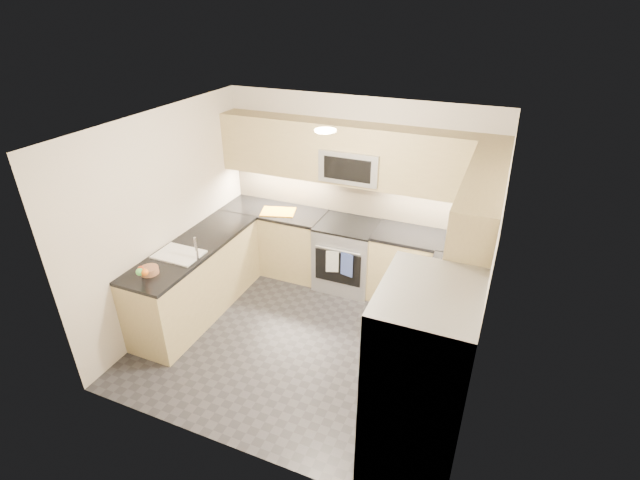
# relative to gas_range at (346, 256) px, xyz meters

# --- Properties ---
(floor) EXTENTS (3.60, 3.20, 0.00)m
(floor) POSITION_rel_gas_range_xyz_m (0.00, -1.28, -0.46)
(floor) COLOR #242328
(floor) RESTS_ON ground
(ceiling) EXTENTS (3.60, 3.20, 0.02)m
(ceiling) POSITION_rel_gas_range_xyz_m (0.00, -1.28, 2.04)
(ceiling) COLOR beige
(ceiling) RESTS_ON wall_back
(wall_back) EXTENTS (3.60, 0.02, 2.50)m
(wall_back) POSITION_rel_gas_range_xyz_m (0.00, 0.32, 0.79)
(wall_back) COLOR beige
(wall_back) RESTS_ON floor
(wall_front) EXTENTS (3.60, 0.02, 2.50)m
(wall_front) POSITION_rel_gas_range_xyz_m (0.00, -2.88, 0.79)
(wall_front) COLOR beige
(wall_front) RESTS_ON floor
(wall_left) EXTENTS (0.02, 3.20, 2.50)m
(wall_left) POSITION_rel_gas_range_xyz_m (-1.80, -1.28, 0.79)
(wall_left) COLOR beige
(wall_left) RESTS_ON floor
(wall_right) EXTENTS (0.02, 3.20, 2.50)m
(wall_right) POSITION_rel_gas_range_xyz_m (1.80, -1.28, 0.79)
(wall_right) COLOR beige
(wall_right) RESTS_ON floor
(base_cab_back_left) EXTENTS (1.42, 0.60, 0.90)m
(base_cab_back_left) POSITION_rel_gas_range_xyz_m (-1.09, 0.02, -0.01)
(base_cab_back_left) COLOR tan
(base_cab_back_left) RESTS_ON floor
(base_cab_back_right) EXTENTS (1.42, 0.60, 0.90)m
(base_cab_back_right) POSITION_rel_gas_range_xyz_m (1.09, 0.02, -0.01)
(base_cab_back_right) COLOR tan
(base_cab_back_right) RESTS_ON floor
(base_cab_right) EXTENTS (0.60, 1.70, 0.90)m
(base_cab_right) POSITION_rel_gas_range_xyz_m (1.50, -1.12, -0.01)
(base_cab_right) COLOR tan
(base_cab_right) RESTS_ON floor
(base_cab_peninsula) EXTENTS (0.60, 2.00, 0.90)m
(base_cab_peninsula) POSITION_rel_gas_range_xyz_m (-1.50, -1.28, -0.01)
(base_cab_peninsula) COLOR tan
(base_cab_peninsula) RESTS_ON floor
(countertop_back_left) EXTENTS (1.42, 0.63, 0.04)m
(countertop_back_left) POSITION_rel_gas_range_xyz_m (-1.09, 0.02, 0.47)
(countertop_back_left) COLOR black
(countertop_back_left) RESTS_ON base_cab_back_left
(countertop_back_right) EXTENTS (1.42, 0.63, 0.04)m
(countertop_back_right) POSITION_rel_gas_range_xyz_m (1.09, 0.02, 0.47)
(countertop_back_right) COLOR black
(countertop_back_right) RESTS_ON base_cab_back_right
(countertop_right) EXTENTS (0.63, 1.70, 0.04)m
(countertop_right) POSITION_rel_gas_range_xyz_m (1.50, -1.12, 0.47)
(countertop_right) COLOR black
(countertop_right) RESTS_ON base_cab_right
(countertop_peninsula) EXTENTS (0.63, 2.00, 0.04)m
(countertop_peninsula) POSITION_rel_gas_range_xyz_m (-1.50, -1.28, 0.47)
(countertop_peninsula) COLOR black
(countertop_peninsula) RESTS_ON base_cab_peninsula
(upper_cab_back) EXTENTS (3.60, 0.35, 0.75)m
(upper_cab_back) POSITION_rel_gas_range_xyz_m (0.00, 0.15, 1.37)
(upper_cab_back) COLOR tan
(upper_cab_back) RESTS_ON wall_back
(upper_cab_right) EXTENTS (0.35, 1.95, 0.75)m
(upper_cab_right) POSITION_rel_gas_range_xyz_m (1.62, -1.00, 1.37)
(upper_cab_right) COLOR tan
(upper_cab_right) RESTS_ON wall_right
(backsplash_back) EXTENTS (3.60, 0.01, 0.51)m
(backsplash_back) POSITION_rel_gas_range_xyz_m (0.00, 0.32, 0.74)
(backsplash_back) COLOR tan
(backsplash_back) RESTS_ON wall_back
(backsplash_right) EXTENTS (0.01, 2.30, 0.51)m
(backsplash_right) POSITION_rel_gas_range_xyz_m (1.80, -0.82, 0.74)
(backsplash_right) COLOR tan
(backsplash_right) RESTS_ON wall_right
(gas_range) EXTENTS (0.76, 0.65, 0.91)m
(gas_range) POSITION_rel_gas_range_xyz_m (0.00, 0.00, 0.00)
(gas_range) COLOR #9E9FA5
(gas_range) RESTS_ON floor
(range_cooktop) EXTENTS (0.76, 0.65, 0.03)m
(range_cooktop) POSITION_rel_gas_range_xyz_m (0.00, 0.00, 0.46)
(range_cooktop) COLOR black
(range_cooktop) RESTS_ON gas_range
(oven_door_glass) EXTENTS (0.62, 0.02, 0.45)m
(oven_door_glass) POSITION_rel_gas_range_xyz_m (0.00, -0.33, -0.01)
(oven_door_glass) COLOR black
(oven_door_glass) RESTS_ON gas_range
(oven_handle) EXTENTS (0.60, 0.02, 0.02)m
(oven_handle) POSITION_rel_gas_range_xyz_m (0.00, -0.35, 0.26)
(oven_handle) COLOR #B2B5BA
(oven_handle) RESTS_ON gas_range
(microwave) EXTENTS (0.76, 0.40, 0.40)m
(microwave) POSITION_rel_gas_range_xyz_m (0.00, 0.12, 1.24)
(microwave) COLOR #A6A9AE
(microwave) RESTS_ON upper_cab_back
(microwave_door) EXTENTS (0.60, 0.01, 0.28)m
(microwave_door) POSITION_rel_gas_range_xyz_m (0.00, -0.08, 1.24)
(microwave_door) COLOR black
(microwave_door) RESTS_ON microwave
(refrigerator) EXTENTS (0.70, 0.90, 1.80)m
(refrigerator) POSITION_rel_gas_range_xyz_m (1.45, -2.43, 0.45)
(refrigerator) COLOR #9EA1A5
(refrigerator) RESTS_ON floor
(fridge_handle_left) EXTENTS (0.02, 0.02, 1.20)m
(fridge_handle_left) POSITION_rel_gas_range_xyz_m (1.08, -2.61, 0.49)
(fridge_handle_left) COLOR #B2B5BA
(fridge_handle_left) RESTS_ON refrigerator
(fridge_handle_right) EXTENTS (0.02, 0.02, 1.20)m
(fridge_handle_right) POSITION_rel_gas_range_xyz_m (1.08, -2.25, 0.49)
(fridge_handle_right) COLOR #B2B5BA
(fridge_handle_right) RESTS_ON refrigerator
(sink_basin) EXTENTS (0.52, 0.38, 0.16)m
(sink_basin) POSITION_rel_gas_range_xyz_m (-1.50, -1.53, 0.42)
(sink_basin) COLOR white
(sink_basin) RESTS_ON base_cab_peninsula
(faucet) EXTENTS (0.03, 0.03, 0.28)m
(faucet) POSITION_rel_gas_range_xyz_m (-1.24, -1.53, 0.62)
(faucet) COLOR silver
(faucet) RESTS_ON countertop_peninsula
(utensil_bowl) EXTENTS (0.40, 0.40, 0.18)m
(utensil_bowl) POSITION_rel_gas_range_xyz_m (1.66, -0.11, 0.57)
(utensil_bowl) COLOR #67AA49
(utensil_bowl) RESTS_ON countertop_back_right
(cutting_board) EXTENTS (0.52, 0.43, 0.01)m
(cutting_board) POSITION_rel_gas_range_xyz_m (-0.99, -0.04, 0.49)
(cutting_board) COLOR orange
(cutting_board) RESTS_ON countertop_back_left
(fruit_basket) EXTENTS (0.20, 0.20, 0.07)m
(fruit_basket) POSITION_rel_gas_range_xyz_m (-1.54, -1.96, 0.52)
(fruit_basket) COLOR #A26B4B
(fruit_basket) RESTS_ON countertop_peninsula
(fruit_apple) EXTENTS (0.07, 0.07, 0.07)m
(fruit_apple) POSITION_rel_gas_range_xyz_m (-1.54, -2.08, 0.60)
(fruit_apple) COLOR #9D2F12
(fruit_apple) RESTS_ON fruit_basket
(fruit_pear) EXTENTS (0.08, 0.08, 0.08)m
(fruit_pear) POSITION_rel_gas_range_xyz_m (-1.51, -2.12, 0.60)
(fruit_pear) COLOR #53C254
(fruit_pear) RESTS_ON fruit_basket
(dish_towel_check) EXTENTS (0.16, 0.07, 0.31)m
(dish_towel_check) POSITION_rel_gas_range_xyz_m (-0.06, -0.37, 0.10)
(dish_towel_check) COLOR silver
(dish_towel_check) RESTS_ON oven_handle
(dish_towel_blue) EXTENTS (0.17, 0.05, 0.33)m
(dish_towel_blue) POSITION_rel_gas_range_xyz_m (0.13, -0.37, 0.10)
(dish_towel_blue) COLOR #33458D
(dish_towel_blue) RESTS_ON oven_handle
(fruit_orange) EXTENTS (0.08, 0.08, 0.08)m
(fruit_orange) POSITION_rel_gas_range_xyz_m (-1.46, -2.10, 0.60)
(fruit_orange) COLOR orange
(fruit_orange) RESTS_ON fruit_basket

